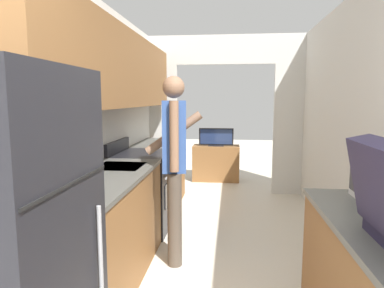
% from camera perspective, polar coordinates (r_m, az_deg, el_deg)
% --- Properties ---
extents(wall_left, '(0.38, 7.13, 2.50)m').
position_cam_1_polar(wall_left, '(3.20, -16.81, 7.18)').
color(wall_left, silver).
rests_on(wall_left, ground_plane).
extents(wall_far_with_doorway, '(2.84, 0.06, 2.50)m').
position_cam_1_polar(wall_far_with_doorway, '(5.50, 5.49, 6.64)').
color(wall_far_with_doorway, silver).
rests_on(wall_far_with_doorway, ground_plane).
extents(counter_left, '(0.62, 3.70, 0.90)m').
position_cam_1_polar(counter_left, '(3.69, -9.97, -9.35)').
color(counter_left, brown).
rests_on(counter_left, ground_plane).
extents(range_oven, '(0.66, 0.76, 1.04)m').
position_cam_1_polar(range_oven, '(4.06, -8.22, -7.65)').
color(range_oven, black).
rests_on(range_oven, ground_plane).
extents(person, '(0.55, 0.42, 1.71)m').
position_cam_1_polar(person, '(3.11, -2.99, -3.34)').
color(person, '#4C4238').
rests_on(person, ground_plane).
extents(tv_cabinet, '(0.85, 0.42, 0.65)m').
position_cam_1_polar(tv_cabinet, '(6.40, 4.03, -3.17)').
color(tv_cabinet, brown).
rests_on(tv_cabinet, ground_plane).
extents(television, '(0.63, 0.16, 0.33)m').
position_cam_1_polar(television, '(6.29, 4.05, 1.12)').
color(television, black).
rests_on(television, tv_cabinet).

